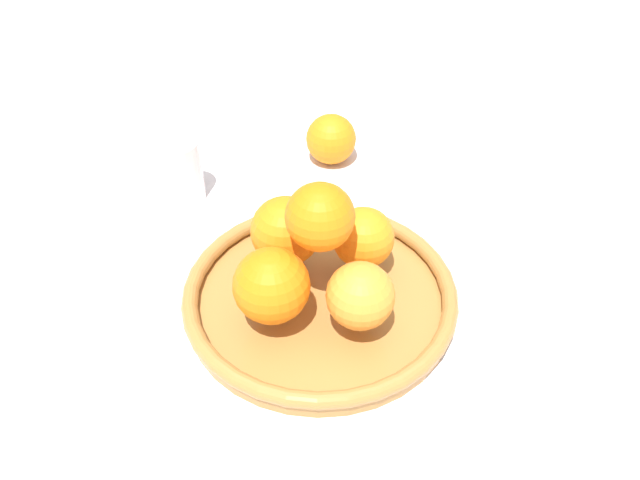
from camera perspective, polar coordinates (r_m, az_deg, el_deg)
The scene contains 6 objects.
ground_plane at distance 0.74m, azimuth -0.00°, elevation -5.92°, with size 4.00×4.00×0.00m, color silver.
fruit_bowl at distance 0.73m, azimuth -0.00°, elevation -5.05°, with size 0.32×0.32×0.03m.
orange_pile at distance 0.68m, azimuth -0.64°, elevation -1.25°, with size 0.18×0.18×0.14m.
stray_orange at distance 0.96m, azimuth 1.02°, elevation 9.20°, with size 0.08×0.08×0.08m, color orange.
drinking_glass at distance 0.89m, azimuth -12.67°, elevation 6.20°, with size 0.06×0.06×0.09m, color white.
napkin_folded at distance 0.90m, azimuth 19.20°, elevation 1.76°, with size 0.13×0.13×0.01m, color beige.
Camera 1 is at (-0.01, 0.51, 0.54)m, focal length 35.00 mm.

